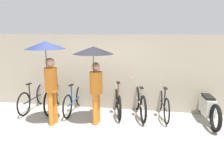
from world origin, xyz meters
name	(u,v)px	position (x,y,z in m)	size (l,w,h in m)	color
ground_plane	(78,139)	(0.00, 0.00, 0.00)	(30.00, 30.00, 0.00)	#9E998E
back_wall	(99,72)	(0.00, 2.18, 1.14)	(13.06, 0.12, 2.28)	gray
parked_bicycle_0	(34,98)	(-1.96, 1.67, 0.36)	(0.44, 1.77, 0.97)	black
parked_bicycle_1	(55,97)	(-1.31, 1.76, 0.39)	(0.44, 1.77, 1.01)	black
parked_bicycle_2	(74,100)	(-0.65, 1.69, 0.36)	(0.44, 1.77, 1.08)	black
parked_bicycle_3	(96,100)	(0.00, 1.76, 0.36)	(0.57, 1.64, 1.04)	black
parked_bicycle_4	(117,101)	(0.65, 1.76, 0.36)	(0.57, 1.72, 1.00)	black
parked_bicycle_5	(140,103)	(1.31, 1.67, 0.38)	(0.55, 1.73, 1.01)	black
parked_bicycle_6	(163,104)	(1.96, 1.75, 0.37)	(0.44, 1.74, 1.08)	black
pedestrian_leading	(48,62)	(-0.89, 0.61, 1.64)	(0.95, 0.95, 2.13)	#C66B1E
pedestrian_center	(94,65)	(0.21, 0.83, 1.57)	(0.97, 0.97, 2.01)	#C66B1E
motorcycle	(207,107)	(3.11, 1.61, 0.39)	(0.58, 2.01, 0.90)	black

